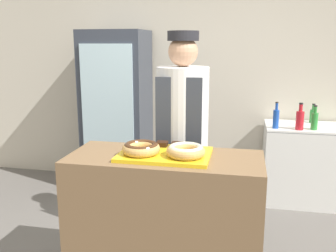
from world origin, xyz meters
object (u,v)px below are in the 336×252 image
(donut_chocolate_glaze, at_px, (141,148))
(beverage_fridge, at_px, (117,111))
(donut_light_glaze, at_px, (186,150))
(chest_freezer, at_px, (304,163))
(bottle_red, at_px, (300,119))
(bottle_green_b, at_px, (313,115))
(bottle_blue, at_px, (276,118))
(bottle_green, at_px, (314,120))
(brownie_back_right, at_px, (177,145))
(brownie_back_left, at_px, (162,144))
(baker_person, at_px, (182,138))
(serving_tray, at_px, (165,154))

(donut_chocolate_glaze, xyz_separation_m, beverage_fridge, (-0.80, 1.82, -0.12))
(donut_light_glaze, distance_m, beverage_fridge, 2.13)
(chest_freezer, height_order, bottle_red, bottle_red)
(chest_freezer, bearing_deg, bottle_green_b, 65.81)
(bottle_blue, bearing_deg, bottle_green_b, 41.11)
(bottle_blue, distance_m, bottle_green, 0.38)
(donut_light_glaze, height_order, brownie_back_right, donut_light_glaze)
(beverage_fridge, distance_m, bottle_blue, 1.77)
(brownie_back_left, bearing_deg, baker_person, 82.61)
(serving_tray, bearing_deg, baker_person, 89.12)
(donut_chocolate_glaze, bearing_deg, bottle_red, 53.78)
(donut_light_glaze, height_order, bottle_blue, bottle_blue)
(brownie_back_left, height_order, chest_freezer, brownie_back_left)
(bottle_red, bearing_deg, beverage_fridge, 174.51)
(beverage_fridge, xyz_separation_m, bottle_red, (2.00, -0.19, 0.03))
(beverage_fridge, bearing_deg, bottle_green_b, 5.02)
(bottle_blue, bearing_deg, serving_tray, -117.15)
(serving_tray, height_order, brownie_back_left, brownie_back_left)
(beverage_fridge, bearing_deg, bottle_red, -5.49)
(serving_tray, relative_size, bottle_green_b, 2.80)
(bottle_green, bearing_deg, donut_chocolate_glaze, -128.85)
(serving_tray, relative_size, brownie_back_left, 7.96)
(chest_freezer, xyz_separation_m, bottle_red, (-0.10, -0.20, 0.52))
(chest_freezer, distance_m, bottle_green, 0.54)
(bottle_blue, bearing_deg, bottle_red, -4.72)
(chest_freezer, xyz_separation_m, bottle_blue, (-0.33, -0.18, 0.52))
(serving_tray, bearing_deg, bottle_green_b, 57.76)
(donut_light_glaze, bearing_deg, brownie_back_left, 134.18)
(brownie_back_right, xyz_separation_m, bottle_green, (1.14, 1.46, -0.08))
(baker_person, relative_size, beverage_fridge, 0.97)
(baker_person, bearing_deg, bottle_red, 42.34)
(bottle_green, height_order, bottle_red, bottle_red)
(donut_light_glaze, xyz_separation_m, bottle_blue, (0.67, 1.65, -0.09))
(donut_chocolate_glaze, relative_size, bottle_red, 0.90)
(donut_light_glaze, height_order, bottle_green, bottle_green)
(serving_tray, xyz_separation_m, bottle_green_b, (1.24, 1.96, -0.06))
(brownie_back_left, bearing_deg, beverage_fridge, 118.98)
(donut_chocolate_glaze, distance_m, beverage_fridge, 1.99)
(baker_person, xyz_separation_m, bottle_red, (1.04, 0.95, 0.01))
(donut_light_glaze, height_order, chest_freezer, donut_light_glaze)
(baker_person, bearing_deg, bottle_green, 39.58)
(chest_freezer, bearing_deg, beverage_fridge, -179.82)
(brownie_back_left, height_order, bottle_green_b, bottle_green_b)
(beverage_fridge, height_order, chest_freezer, beverage_fridge)
(chest_freezer, bearing_deg, donut_light_glaze, -118.85)
(donut_light_glaze, bearing_deg, baker_person, 101.24)
(bottle_green, bearing_deg, bottle_green_b, 83.00)
(donut_chocolate_glaze, height_order, bottle_green_b, donut_chocolate_glaze)
(donut_light_glaze, distance_m, brownie_back_left, 0.29)
(chest_freezer, distance_m, bottle_red, 0.57)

